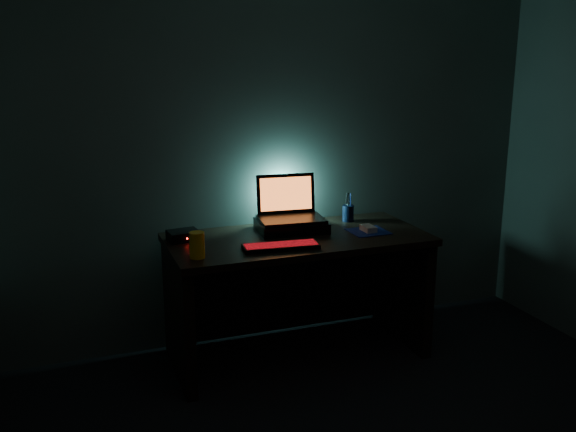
% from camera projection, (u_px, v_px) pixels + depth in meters
% --- Properties ---
extents(room, '(3.50, 4.00, 2.50)m').
position_uv_depth(room, '(475.00, 219.00, 2.11)').
color(room, black).
rests_on(room, ground).
extents(desk, '(1.50, 0.70, 0.75)m').
position_uv_depth(desk, '(294.00, 275.00, 3.82)').
color(desk, black).
rests_on(desk, ground).
extents(riser, '(0.43, 0.34, 0.06)m').
position_uv_depth(riser, '(291.00, 225.00, 3.82)').
color(riser, black).
rests_on(riser, desk).
extents(laptop, '(0.40, 0.32, 0.26)m').
position_uv_depth(laptop, '(289.00, 209.00, 3.85)').
color(laptop, black).
rests_on(laptop, riser).
extents(keyboard, '(0.43, 0.17, 0.03)m').
position_uv_depth(keyboard, '(281.00, 246.00, 3.47)').
color(keyboard, black).
rests_on(keyboard, desk).
extents(mousepad, '(0.22, 0.20, 0.00)m').
position_uv_depth(mousepad, '(368.00, 231.00, 3.80)').
color(mousepad, navy).
rests_on(mousepad, desk).
extents(mouse, '(0.07, 0.11, 0.03)m').
position_uv_depth(mouse, '(368.00, 228.00, 3.80)').
color(mouse, '#A0A1A5').
rests_on(mouse, mousepad).
extents(pen_cup, '(0.09, 0.09, 0.10)m').
position_uv_depth(pen_cup, '(348.00, 213.00, 4.03)').
color(pen_cup, black).
rests_on(pen_cup, desk).
extents(juice_glass, '(0.10, 0.10, 0.14)m').
position_uv_depth(juice_glass, '(197.00, 245.00, 3.30)').
color(juice_glass, '#F9AB0D').
rests_on(juice_glass, desk).
extents(router, '(0.18, 0.15, 0.06)m').
position_uv_depth(router, '(183.00, 236.00, 3.62)').
color(router, black).
rests_on(router, desk).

